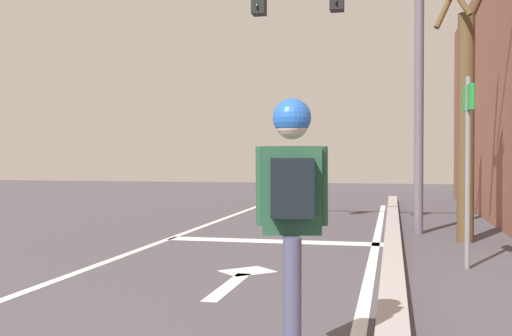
{
  "coord_description": "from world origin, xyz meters",
  "views": [
    {
      "loc": [
        3.31,
        -1.17,
        1.33
      ],
      "look_at": [
        1.65,
        6.32,
        1.19
      ],
      "focal_mm": 43.32,
      "sensor_mm": 36.0,
      "label": 1
    }
  ],
  "objects_px": {
    "street_sign_post": "(468,144)",
    "roadside_tree": "(466,114)",
    "traffic_signal_mast": "(352,34)",
    "skater": "(292,195)"
  },
  "relations": [
    {
      "from": "traffic_signal_mast",
      "to": "roadside_tree",
      "type": "relative_size",
      "value": 1.08
    },
    {
      "from": "traffic_signal_mast",
      "to": "street_sign_post",
      "type": "distance_m",
      "value": 4.2
    },
    {
      "from": "skater",
      "to": "street_sign_post",
      "type": "distance_m",
      "value": 4.18
    },
    {
      "from": "street_sign_post",
      "to": "traffic_signal_mast",
      "type": "bearing_deg",
      "value": 115.2
    },
    {
      "from": "traffic_signal_mast",
      "to": "street_sign_post",
      "type": "height_order",
      "value": "traffic_signal_mast"
    },
    {
      "from": "traffic_signal_mast",
      "to": "street_sign_post",
      "type": "relative_size",
      "value": 2.18
    },
    {
      "from": "traffic_signal_mast",
      "to": "roadside_tree",
      "type": "height_order",
      "value": "traffic_signal_mast"
    },
    {
      "from": "traffic_signal_mast",
      "to": "skater",
      "type": "bearing_deg",
      "value": -89.26
    },
    {
      "from": "street_sign_post",
      "to": "roadside_tree",
      "type": "xyz_separation_m",
      "value": [
        0.24,
        2.42,
        0.51
      ]
    },
    {
      "from": "roadside_tree",
      "to": "skater",
      "type": "bearing_deg",
      "value": -105.2
    }
  ]
}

